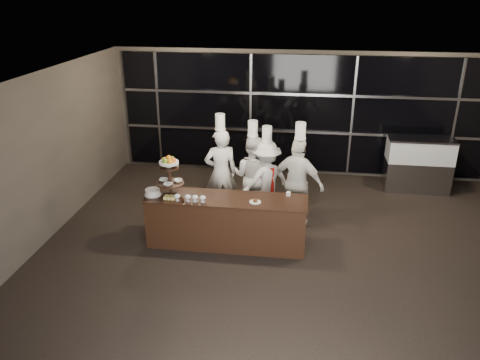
# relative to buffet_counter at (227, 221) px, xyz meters

# --- Properties ---
(room) EXTENTS (10.00, 10.00, 10.00)m
(room) POSITION_rel_buffet_counter_xyz_m (1.19, -1.29, 1.03)
(room) COLOR black
(room) RESTS_ON ground
(window_wall) EXTENTS (8.60, 0.10, 2.80)m
(window_wall) POSITION_rel_buffet_counter_xyz_m (1.19, 3.65, 1.04)
(window_wall) COLOR black
(window_wall) RESTS_ON ground
(buffet_counter) EXTENTS (2.84, 0.74, 0.92)m
(buffet_counter) POSITION_rel_buffet_counter_xyz_m (0.00, 0.00, 0.00)
(buffet_counter) COLOR black
(buffet_counter) RESTS_ON ground
(display_stand) EXTENTS (0.48, 0.48, 0.74)m
(display_stand) POSITION_rel_buffet_counter_xyz_m (-1.00, -0.00, 0.87)
(display_stand) COLOR black
(display_stand) RESTS_ON buffet_counter
(compotes) EXTENTS (0.56, 0.11, 0.12)m
(compotes) POSITION_rel_buffet_counter_xyz_m (-0.59, -0.22, 0.54)
(compotes) COLOR silver
(compotes) RESTS_ON buffet_counter
(layer_cake) EXTENTS (0.30, 0.30, 0.11)m
(layer_cake) POSITION_rel_buffet_counter_xyz_m (-1.32, -0.05, 0.51)
(layer_cake) COLOR white
(layer_cake) RESTS_ON buffet_counter
(pastry_squares) EXTENTS (0.19, 0.13, 0.05)m
(pastry_squares) POSITION_rel_buffet_counter_xyz_m (-0.97, -0.17, 0.48)
(pastry_squares) COLOR #F4E577
(pastry_squares) RESTS_ON buffet_counter
(small_plate) EXTENTS (0.20, 0.20, 0.05)m
(small_plate) POSITION_rel_buffet_counter_xyz_m (0.52, -0.10, 0.47)
(small_plate) COLOR white
(small_plate) RESTS_ON buffet_counter
(chef_cup) EXTENTS (0.08, 0.08, 0.07)m
(chef_cup) POSITION_rel_buffet_counter_xyz_m (1.07, 0.25, 0.49)
(chef_cup) COLOR white
(chef_cup) RESTS_ON buffet_counter
(display_case) EXTENTS (1.43, 0.63, 1.24)m
(display_case) POSITION_rel_buffet_counter_xyz_m (3.88, 3.01, 0.22)
(display_case) COLOR #A5A5AA
(display_case) RESTS_ON ground
(chef_a) EXTENTS (0.77, 0.63, 2.10)m
(chef_a) POSITION_rel_buffet_counter_xyz_m (-0.31, 1.20, 0.46)
(chef_a) COLOR white
(chef_a) RESTS_ON ground
(chef_b) EXTENTS (0.95, 0.82, 1.98)m
(chef_b) POSITION_rel_buffet_counter_xyz_m (0.31, 1.28, 0.39)
(chef_b) COLOR white
(chef_b) RESTS_ON ground
(chef_c) EXTENTS (1.18, 1.07, 1.89)m
(chef_c) POSITION_rel_buffet_counter_xyz_m (0.59, 1.24, 0.34)
(chef_c) COLOR white
(chef_c) RESTS_ON ground
(chef_d) EXTENTS (1.13, 0.82, 2.08)m
(chef_d) POSITION_rel_buffet_counter_xyz_m (1.22, 0.89, 0.44)
(chef_d) COLOR white
(chef_d) RESTS_ON ground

